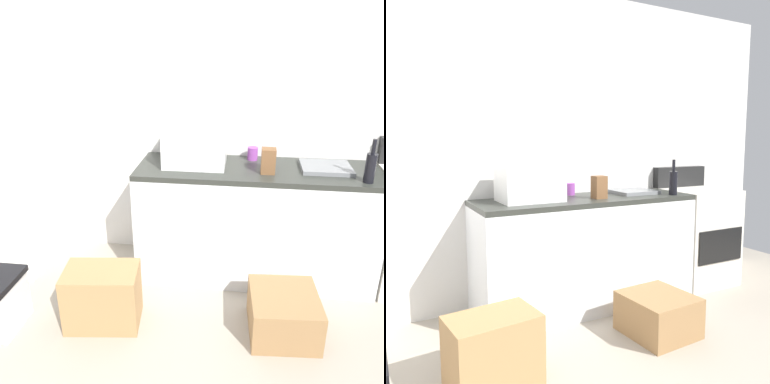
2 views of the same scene
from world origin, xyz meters
The scene contains 10 objects.
wall_back centered at (0.00, 1.55, 1.30)m, with size 5.00×0.10×2.60m, color silver.
kitchen_counter centered at (0.30, 1.20, 0.45)m, with size 1.80×0.60×0.90m.
stove_oven centered at (1.52, 1.21, 0.47)m, with size 0.60×0.61×1.10m.
microwave centered at (-0.17, 1.22, 1.04)m, with size 0.46×0.34×0.27m, color white.
sink_basin centered at (0.80, 1.24, 0.92)m, with size 0.36×0.32×0.03m, color slate.
wine_bottle centered at (1.04, 1.00, 1.01)m, with size 0.07×0.07×0.30m.
coffee_mug centered at (0.26, 1.40, 0.95)m, with size 0.08×0.08×0.10m, color purple.
knife_block centered at (0.37, 1.10, 0.99)m, with size 0.10×0.10×0.18m, color brown.
cardboard_box_large centered at (-0.70, 0.45, 0.20)m, with size 0.48×0.32×0.41m, color #A37A4C.
cardboard_box_medium centered at (0.50, 0.51, 0.14)m, with size 0.44×0.47×0.28m, color olive.
Camera 2 is at (-1.26, -1.62, 1.34)m, focal length 37.60 mm.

